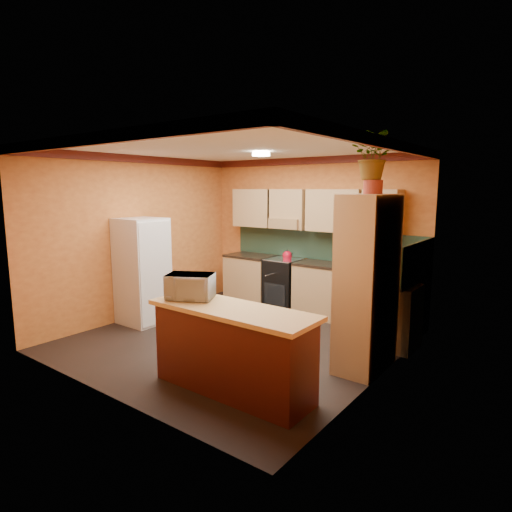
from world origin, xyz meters
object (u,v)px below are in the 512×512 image
at_px(fridge, 142,271).
at_px(microwave, 190,286).
at_px(stove, 284,284).
at_px(pantry, 367,283).
at_px(base_cabinets_back, 314,290).
at_px(breakfast_bar, 232,352).

bearing_deg(fridge, microwave, -25.02).
bearing_deg(stove, fridge, -124.08).
bearing_deg(pantry, base_cabinets_back, 135.21).
xyz_separation_m(stove, microwave, (0.72, -3.03, 0.62)).
bearing_deg(pantry, breakfast_bar, -121.41).
xyz_separation_m(breakfast_bar, microwave, (-0.61, 0.00, 0.63)).
bearing_deg(microwave, breakfast_bar, -27.90).
xyz_separation_m(fridge, breakfast_bar, (2.72, -0.98, -0.41)).
xyz_separation_m(base_cabinets_back, microwave, (0.09, -3.03, 0.63)).
distance_m(pantry, microwave, 2.08).
xyz_separation_m(base_cabinets_back, fridge, (-2.01, -2.05, 0.41)).
bearing_deg(microwave, base_cabinets_back, 63.89).
xyz_separation_m(fridge, microwave, (2.10, -0.98, 0.22)).
relative_size(base_cabinets_back, microwave, 7.14).
bearing_deg(breakfast_bar, microwave, 180.00).
height_order(fridge, pantry, pantry).
distance_m(base_cabinets_back, stove, 0.63).
relative_size(breakfast_bar, microwave, 3.52).
bearing_deg(pantry, fridge, -172.63).
height_order(stove, fridge, fridge).
distance_m(fridge, microwave, 2.33).
bearing_deg(base_cabinets_back, pantry, -44.79).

